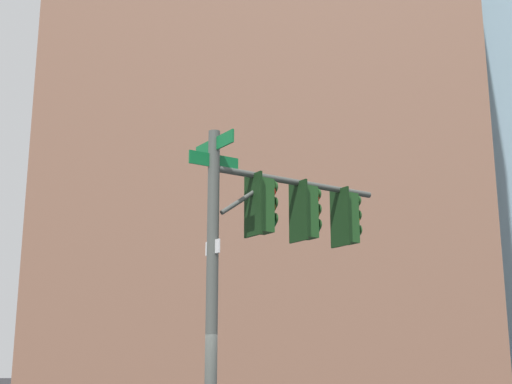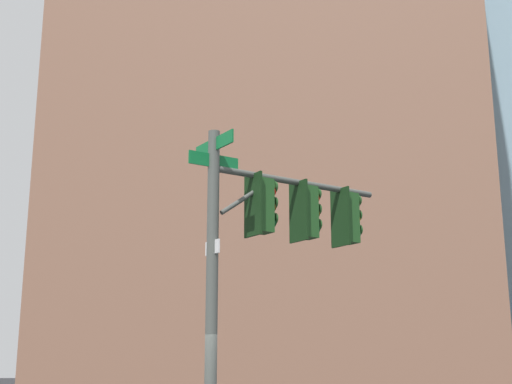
{
  "view_description": "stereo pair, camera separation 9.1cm",
  "coord_description": "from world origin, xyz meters",
  "views": [
    {
      "loc": [
        4.38,
        -11.83,
        1.98
      ],
      "look_at": [
        0.84,
        0.43,
        5.08
      ],
      "focal_mm": 50.38,
      "sensor_mm": 36.0,
      "label": 1
    },
    {
      "loc": [
        4.46,
        -11.8,
        1.98
      ],
      "look_at": [
        0.84,
        0.43,
        5.08
      ],
      "focal_mm": 50.38,
      "sensor_mm": 36.0,
      "label": 2
    }
  ],
  "objects": [
    {
      "name": "building_brick_nearside",
      "position": [
        -5.69,
        27.5,
        21.03
      ],
      "size": [
        23.43,
        15.06,
        42.05
      ],
      "primitive_type": "cube",
      "color": "#845B47",
      "rests_on": "ground_plane"
    },
    {
      "name": "signal_pole_assembly",
      "position": [
        1.13,
        0.78,
        4.34
      ],
      "size": [
        2.93,
        3.29,
        6.08
      ],
      "rotation": [
        0.0,
        0.0,
        0.87
      ],
      "color": "#4C514C",
      "rests_on": "ground_plane"
    }
  ]
}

